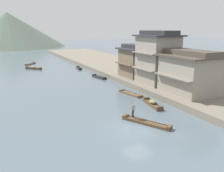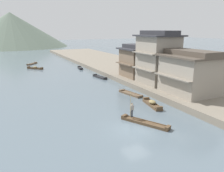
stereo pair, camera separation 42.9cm
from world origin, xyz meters
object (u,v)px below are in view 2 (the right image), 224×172
(boat_moored_third, at_px, (35,68))
(house_waterfront_tall, at_px, (136,61))
(boat_midriver_upstream, at_px, (100,77))
(house_waterfront_second, at_px, (158,58))
(boat_moored_far, at_px, (131,94))
(boat_midriver_drifting, at_px, (152,104))
(boat_moored_second, at_px, (80,68))
(boatman_person, at_px, (132,108))
(boat_moored_nearest, at_px, (32,64))
(boat_foreground_poled, at_px, (145,123))
(house_waterfront_nearest, at_px, (190,72))

(boat_moored_third, bearing_deg, house_waterfront_tall, -54.87)
(boat_moored_third, relative_size, boat_midriver_upstream, 0.84)
(boat_moored_third, relative_size, house_waterfront_second, 0.43)
(boat_moored_far, distance_m, boat_midriver_drifting, 5.86)
(boat_moored_second, distance_m, boat_moored_third, 11.37)
(boatman_person, bearing_deg, house_waterfront_tall, 57.24)
(house_waterfront_tall, bearing_deg, boat_moored_nearest, 116.39)
(boatman_person, height_order, boat_moored_far, boatman_person)
(boatman_person, relative_size, boat_midriver_drifting, 0.68)
(boat_moored_far, height_order, boat_midriver_upstream, boat_midriver_upstream)
(boat_foreground_poled, bearing_deg, boatman_person, 118.71)
(boat_moored_nearest, height_order, boat_moored_far, boat_moored_nearest)
(boat_moored_nearest, relative_size, house_waterfront_second, 0.46)
(boat_moored_second, distance_m, boat_moored_far, 25.99)
(boat_moored_nearest, distance_m, boat_midriver_upstream, 27.76)
(boat_moored_nearest, relative_size, boat_moored_far, 0.86)
(boatman_person, relative_size, boat_moored_nearest, 0.76)
(boat_moored_nearest, height_order, boat_midriver_drifting, boat_midriver_drifting)
(boatman_person, xyz_separation_m, boat_moored_far, (5.13, 8.98, -1.32))
(boatman_person, bearing_deg, boat_moored_second, 81.08)
(boatman_person, distance_m, house_waterfront_tall, 20.34)
(boat_foreground_poled, xyz_separation_m, house_waterfront_nearest, (10.85, 5.00, 3.71))
(boat_moored_second, relative_size, boat_midriver_upstream, 0.84)
(boatman_person, xyz_separation_m, house_waterfront_nearest, (11.63, 3.57, 2.42))
(boatman_person, height_order, boat_midriver_upstream, boatman_person)
(boat_foreground_poled, relative_size, boat_midriver_drifting, 1.19)
(house_waterfront_nearest, bearing_deg, house_waterfront_second, 92.81)
(boat_moored_second, height_order, boat_moored_third, boat_moored_third)
(boat_foreground_poled, distance_m, boat_moored_far, 11.28)
(boat_moored_third, distance_m, boat_midriver_drifting, 37.72)
(boat_midriver_drifting, height_order, house_waterfront_tall, house_waterfront_tall)
(boat_midriver_drifting, height_order, house_waterfront_second, house_waterfront_second)
(boat_foreground_poled, height_order, house_waterfront_nearest, house_waterfront_nearest)
(house_waterfront_second, xyz_separation_m, house_waterfront_tall, (-0.35, 6.29, -1.29))
(boat_moored_far, bearing_deg, boat_midriver_drifting, -91.40)
(boat_moored_third, bearing_deg, house_waterfront_nearest, -65.27)
(boatman_person, relative_size, boat_midriver_upstream, 0.68)
(house_waterfront_nearest, xyz_separation_m, house_waterfront_second, (-0.35, 7.13, 1.31))
(boat_moored_nearest, relative_size, house_waterfront_tall, 0.61)
(boatman_person, xyz_separation_m, house_waterfront_tall, (10.93, 16.98, 2.43))
(boat_moored_third, relative_size, house_waterfront_tall, 0.57)
(boat_midriver_drifting, bearing_deg, boat_midriver_upstream, 88.02)
(boatman_person, height_order, boat_moored_nearest, boatman_person)
(boat_moored_second, xyz_separation_m, house_waterfront_nearest, (6.14, -31.40, 3.69))
(house_waterfront_tall, bearing_deg, house_waterfront_nearest, -87.00)
(boat_midriver_drifting, height_order, boat_midriver_upstream, boat_midriver_drifting)
(boat_midriver_drifting, relative_size, house_waterfront_nearest, 0.56)
(house_waterfront_nearest, bearing_deg, boat_moored_third, 114.73)
(boat_moored_second, relative_size, boat_moored_far, 0.80)
(boat_moored_third, bearing_deg, boat_moored_nearest, 87.83)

